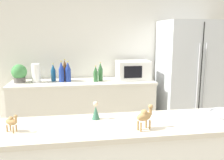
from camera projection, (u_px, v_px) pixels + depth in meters
name	position (u px, v px, depth m)	size (l,w,h in m)	color
wall_back	(99.00, 54.00, 3.95)	(8.00, 0.06, 2.55)	white
back_counter	(84.00, 111.00, 3.74)	(2.09, 0.63, 0.91)	silver
refrigerator	(189.00, 80.00, 3.84)	(0.86, 0.73, 1.79)	silver
potted_plant	(19.00, 73.00, 3.53)	(0.21, 0.21, 0.26)	#595451
paper_towel_roll	(36.00, 73.00, 3.53)	(0.12, 0.12, 0.27)	white
microwave	(133.00, 70.00, 3.77)	(0.48, 0.37, 0.28)	white
back_bottle_0	(53.00, 73.00, 3.62)	(0.07, 0.07, 0.26)	navy
back_bottle_1	(65.00, 70.00, 3.66)	(0.07, 0.07, 0.32)	brown
back_bottle_2	(100.00, 72.00, 3.65)	(0.07, 0.07, 0.27)	#2D6033
back_bottle_3	(96.00, 74.00, 3.59)	(0.06, 0.06, 0.23)	#2D6033
back_bottle_4	(68.00, 72.00, 3.58)	(0.08, 0.08, 0.30)	navy
back_bottle_5	(61.00, 72.00, 3.57)	(0.08, 0.08, 0.30)	navy
camel_figurine	(12.00, 121.00, 1.58)	(0.09, 0.08, 0.12)	#A87F4C
camel_figurine_second	(145.00, 116.00, 1.61)	(0.13, 0.10, 0.16)	#A87F4C
wise_man_figurine_crimson	(96.00, 112.00, 1.81)	(0.06, 0.06, 0.13)	#33664C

